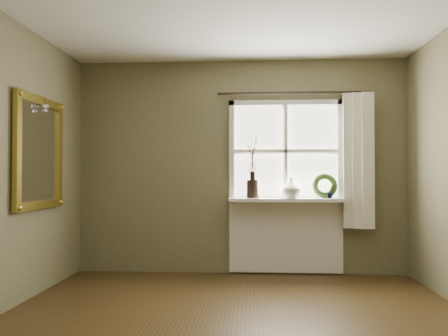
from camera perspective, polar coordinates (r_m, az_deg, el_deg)
wall_back at (r=5.38m, az=2.12°, el=0.20°), size 4.00×0.10×2.60m
wall_front at (r=0.80m, az=-6.06°, el=7.50°), size 4.00×0.10×2.60m
window_frame at (r=5.33m, az=8.02°, el=2.15°), size 1.36×0.06×1.24m
window_sill at (r=5.23m, az=8.13°, el=-4.14°), size 1.36×0.26×0.04m
window_apron at (r=5.38m, az=8.05°, el=-8.77°), size 1.36×0.04×0.88m
dark_jug at (r=5.20m, az=3.76°, el=-2.75°), size 0.15×0.15×0.22m
cream_vase at (r=5.22m, az=8.73°, el=-2.58°), size 0.28×0.28×0.24m
wreath at (r=5.32m, az=13.02°, el=-2.63°), size 0.30×0.13×0.31m
potted_plant_left at (r=5.20m, az=3.34°, el=-2.96°), size 0.10×0.07×0.18m
potted_plant_right at (r=5.29m, az=13.74°, el=-3.01°), size 0.11×0.10×0.16m
curtain at (r=5.36m, az=17.09°, el=0.94°), size 0.36×0.12×1.59m
curtain_rod at (r=5.37m, az=9.13°, el=9.67°), size 1.84×0.03×0.03m
gilt_mirror at (r=4.70m, az=-22.95°, el=1.89°), size 0.10×0.93×1.11m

